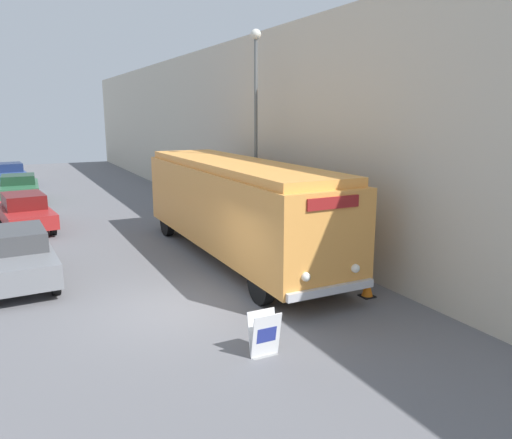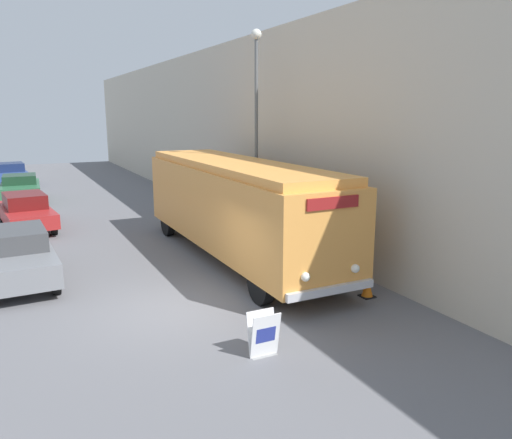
% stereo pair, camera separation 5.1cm
% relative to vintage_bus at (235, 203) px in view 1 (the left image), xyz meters
% --- Properties ---
extents(ground_plane, '(80.00, 80.00, 0.00)m').
position_rel_vintage_bus_xyz_m(ground_plane, '(-3.18, -3.43, -1.85)').
color(ground_plane, slate).
extents(building_wall_right, '(0.30, 60.00, 7.80)m').
position_rel_vintage_bus_xyz_m(building_wall_right, '(2.66, 6.57, 2.05)').
color(building_wall_right, beige).
rests_on(building_wall_right, ground_plane).
extents(vintage_bus, '(2.57, 11.03, 3.24)m').
position_rel_vintage_bus_xyz_m(vintage_bus, '(0.00, 0.00, 0.00)').
color(vintage_bus, black).
rests_on(vintage_bus, ground_plane).
extents(sign_board, '(0.61, 0.35, 0.92)m').
position_rel_vintage_bus_xyz_m(sign_board, '(-2.34, -6.54, -1.41)').
color(sign_board, gray).
rests_on(sign_board, ground_plane).
extents(streetlamp, '(0.36, 0.36, 7.55)m').
position_rel_vintage_bus_xyz_m(streetlamp, '(1.42, 1.32, 2.94)').
color(streetlamp, '#595E60').
rests_on(streetlamp, ground_plane).
extents(parked_car_near, '(1.95, 4.71, 1.53)m').
position_rel_vintage_bus_xyz_m(parked_car_near, '(-6.54, 0.65, -1.07)').
color(parked_car_near, black).
rests_on(parked_car_near, ground_plane).
extents(parked_car_mid, '(2.22, 4.84, 1.49)m').
position_rel_vintage_bus_xyz_m(parked_car_mid, '(-6.07, 7.75, -1.09)').
color(parked_car_mid, black).
rests_on(parked_car_mid, ground_plane).
extents(parked_car_far, '(2.10, 4.18, 1.50)m').
position_rel_vintage_bus_xyz_m(parked_car_far, '(-6.07, 14.75, -1.07)').
color(parked_car_far, black).
rests_on(parked_car_far, ground_plane).
extents(parked_car_distant, '(2.09, 4.18, 1.54)m').
position_rel_vintage_bus_xyz_m(parked_car_distant, '(-6.40, 21.67, -1.07)').
color(parked_car_distant, black).
rests_on(parked_car_distant, ground_plane).
extents(traffic_cone, '(0.36, 0.36, 0.55)m').
position_rel_vintage_bus_xyz_m(traffic_cone, '(1.61, -4.86, -1.58)').
color(traffic_cone, black).
rests_on(traffic_cone, ground_plane).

